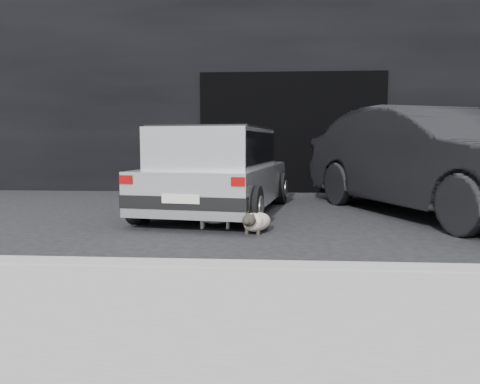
# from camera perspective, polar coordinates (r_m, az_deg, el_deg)

# --- Properties ---
(ground) EXTENTS (80.00, 80.00, 0.00)m
(ground) POSITION_cam_1_polar(r_m,az_deg,el_deg) (6.40, -1.35, -3.76)
(ground) COLOR black
(ground) RESTS_ON ground
(building_facade) EXTENTS (34.00, 4.00, 5.00)m
(building_facade) POSITION_cam_1_polar(r_m,az_deg,el_deg) (12.36, 6.05, 12.56)
(building_facade) COLOR black
(building_facade) RESTS_ON ground
(garage_opening) EXTENTS (4.00, 0.10, 2.60)m
(garage_opening) POSITION_cam_1_polar(r_m,az_deg,el_deg) (10.28, 6.36, 7.18)
(garage_opening) COLOR black
(garage_opening) RESTS_ON ground
(curb) EXTENTS (18.00, 0.25, 0.12)m
(curb) POSITION_cam_1_polar(r_m,az_deg,el_deg) (3.84, 10.11, -9.60)
(curb) COLOR gray
(curb) RESTS_ON ground
(sidewalk) EXTENTS (18.00, 2.20, 0.11)m
(sidewalk) POSITION_cam_1_polar(r_m,az_deg,el_deg) (2.71, 12.87, -16.50)
(sidewalk) COLOR gray
(sidewalk) RESTS_ON ground
(silver_hatchback) EXTENTS (2.19, 3.79, 1.32)m
(silver_hatchback) POSITION_cam_1_polar(r_m,az_deg,el_deg) (7.21, -2.67, 3.12)
(silver_hatchback) COLOR silver
(silver_hatchback) RESTS_ON ground
(second_car) EXTENTS (3.40, 5.24, 1.63)m
(second_car) POSITION_cam_1_polar(r_m,az_deg,el_deg) (7.51, 22.65, 3.49)
(second_car) COLOR black
(second_car) RESTS_ON ground
(cat_siamese) EXTENTS (0.44, 0.84, 0.30)m
(cat_siamese) POSITION_cam_1_polar(r_m,az_deg,el_deg) (5.66, 1.93, -3.66)
(cat_siamese) COLOR beige
(cat_siamese) RESTS_ON ground
(cat_white) EXTENTS (0.82, 0.31, 0.38)m
(cat_white) POSITION_cam_1_polar(r_m,az_deg,el_deg) (5.98, -2.67, -2.64)
(cat_white) COLOR silver
(cat_white) RESTS_ON ground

